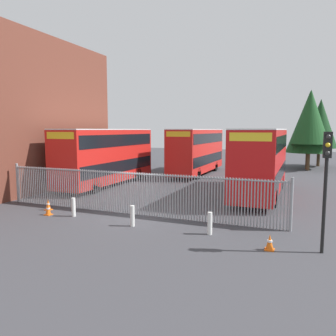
{
  "coord_description": "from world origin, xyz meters",
  "views": [
    {
      "loc": [
        7.7,
        -14.9,
        4.37
      ],
      "look_at": [
        0.0,
        4.0,
        2.0
      ],
      "focal_mm": 35.44,
      "sensor_mm": 36.0,
      "label": 1
    }
  ],
  "objects_px": {
    "double_decker_bus_behind_fence_right": "(197,149)",
    "traffic_light_kerbside": "(326,170)",
    "double_decker_bus_behind_fence_left": "(262,159)",
    "bollard_near_right": "(210,223)",
    "bollard_center_front": "(132,216)",
    "traffic_cone_mid_forecourt": "(270,242)",
    "traffic_cone_near_kerb": "(48,205)",
    "traffic_cone_by_gate": "(48,209)",
    "bollard_near_left": "(73,207)",
    "double_decker_bus_near_gate": "(107,154)"
  },
  "relations": [
    {
      "from": "bollard_center_front",
      "to": "traffic_cone_near_kerb",
      "type": "xyz_separation_m",
      "value": [
        -5.71,
        0.95,
        -0.19
      ]
    },
    {
      "from": "double_decker_bus_behind_fence_right",
      "to": "bollard_near_left",
      "type": "xyz_separation_m",
      "value": [
        -0.97,
        -17.89,
        -1.95
      ]
    },
    {
      "from": "double_decker_bus_behind_fence_left",
      "to": "bollard_near_right",
      "type": "distance_m",
      "value": 9.69
    },
    {
      "from": "bollard_near_right",
      "to": "traffic_cone_by_gate",
      "type": "distance_m",
      "value": 8.52
    },
    {
      "from": "double_decker_bus_behind_fence_left",
      "to": "bollard_near_right",
      "type": "relative_size",
      "value": 11.38
    },
    {
      "from": "traffic_cone_near_kerb",
      "to": "traffic_light_kerbside",
      "type": "distance_m",
      "value": 13.85
    },
    {
      "from": "traffic_cone_mid_forecourt",
      "to": "traffic_cone_near_kerb",
      "type": "distance_m",
      "value": 11.89
    },
    {
      "from": "traffic_cone_near_kerb",
      "to": "bollard_near_left",
      "type": "bearing_deg",
      "value": -14.56
    },
    {
      "from": "double_decker_bus_near_gate",
      "to": "traffic_cone_near_kerb",
      "type": "bearing_deg",
      "value": -79.8
    },
    {
      "from": "bollard_near_left",
      "to": "traffic_cone_mid_forecourt",
      "type": "relative_size",
      "value": 1.61
    },
    {
      "from": "bollard_center_front",
      "to": "traffic_light_kerbside",
      "type": "relative_size",
      "value": 0.22
    },
    {
      "from": "double_decker_bus_behind_fence_left",
      "to": "traffic_cone_mid_forecourt",
      "type": "relative_size",
      "value": 18.32
    },
    {
      "from": "traffic_cone_mid_forecourt",
      "to": "traffic_cone_near_kerb",
      "type": "bearing_deg",
      "value": 171.64
    },
    {
      "from": "double_decker_bus_near_gate",
      "to": "double_decker_bus_behind_fence_left",
      "type": "xyz_separation_m",
      "value": [
        11.74,
        0.32,
        0.0
      ]
    },
    {
      "from": "bollard_near_right",
      "to": "traffic_light_kerbside",
      "type": "bearing_deg",
      "value": -7.29
    },
    {
      "from": "traffic_cone_mid_forecourt",
      "to": "bollard_near_left",
      "type": "bearing_deg",
      "value": 173.03
    },
    {
      "from": "bollard_near_left",
      "to": "traffic_cone_mid_forecourt",
      "type": "distance_m",
      "value": 9.72
    },
    {
      "from": "double_decker_bus_behind_fence_left",
      "to": "traffic_cone_near_kerb",
      "type": "xyz_separation_m",
      "value": [
        -10.24,
        -8.66,
        -2.13
      ]
    },
    {
      "from": "bollard_near_left",
      "to": "traffic_cone_near_kerb",
      "type": "height_order",
      "value": "bollard_near_left"
    },
    {
      "from": "traffic_light_kerbside",
      "to": "bollard_near_right",
      "type": "bearing_deg",
      "value": 172.71
    },
    {
      "from": "double_decker_bus_behind_fence_left",
      "to": "traffic_light_kerbside",
      "type": "distance_m",
      "value": 10.53
    },
    {
      "from": "bollard_near_left",
      "to": "bollard_center_front",
      "type": "relative_size",
      "value": 1.0
    },
    {
      "from": "bollard_near_left",
      "to": "traffic_light_kerbside",
      "type": "distance_m",
      "value": 11.69
    },
    {
      "from": "double_decker_bus_near_gate",
      "to": "bollard_center_front",
      "type": "xyz_separation_m",
      "value": [
        7.21,
        -9.29,
        -1.95
      ]
    },
    {
      "from": "bollard_near_left",
      "to": "traffic_light_kerbside",
      "type": "xyz_separation_m",
      "value": [
        11.39,
        -0.77,
        2.51
      ]
    },
    {
      "from": "double_decker_bus_behind_fence_left",
      "to": "traffic_cone_near_kerb",
      "type": "height_order",
      "value": "double_decker_bus_behind_fence_left"
    },
    {
      "from": "double_decker_bus_behind_fence_right",
      "to": "traffic_light_kerbside",
      "type": "xyz_separation_m",
      "value": [
        10.42,
        -18.66,
        0.56
      ]
    },
    {
      "from": "double_decker_bus_behind_fence_right",
      "to": "bollard_center_front",
      "type": "bearing_deg",
      "value": -81.88
    },
    {
      "from": "traffic_cone_mid_forecourt",
      "to": "traffic_light_kerbside",
      "type": "bearing_deg",
      "value": 12.96
    },
    {
      "from": "bollard_center_front",
      "to": "traffic_cone_mid_forecourt",
      "type": "height_order",
      "value": "bollard_center_front"
    },
    {
      "from": "double_decker_bus_behind_fence_right",
      "to": "bollard_near_right",
      "type": "relative_size",
      "value": 11.38
    },
    {
      "from": "double_decker_bus_behind_fence_right",
      "to": "bollard_near_left",
      "type": "bearing_deg",
      "value": -93.11
    },
    {
      "from": "double_decker_bus_behind_fence_right",
      "to": "bollard_center_front",
      "type": "relative_size",
      "value": 11.38
    },
    {
      "from": "traffic_light_kerbside",
      "to": "traffic_cone_by_gate",
      "type": "bearing_deg",
      "value": 177.78
    },
    {
      "from": "double_decker_bus_behind_fence_left",
      "to": "bollard_center_front",
      "type": "height_order",
      "value": "double_decker_bus_behind_fence_left"
    },
    {
      "from": "double_decker_bus_behind_fence_right",
      "to": "traffic_light_kerbside",
      "type": "height_order",
      "value": "double_decker_bus_behind_fence_right"
    },
    {
      "from": "double_decker_bus_behind_fence_right",
      "to": "traffic_cone_mid_forecourt",
      "type": "xyz_separation_m",
      "value": [
        8.67,
        -19.06,
        -2.13
      ]
    },
    {
      "from": "traffic_cone_near_kerb",
      "to": "traffic_cone_mid_forecourt",
      "type": "bearing_deg",
      "value": -8.36
    },
    {
      "from": "traffic_cone_mid_forecourt",
      "to": "double_decker_bus_behind_fence_left",
      "type": "bearing_deg",
      "value": 98.38
    },
    {
      "from": "double_decker_bus_behind_fence_right",
      "to": "double_decker_bus_behind_fence_left",
      "type": "bearing_deg",
      "value": -50.55
    },
    {
      "from": "double_decker_bus_near_gate",
      "to": "traffic_cone_near_kerb",
      "type": "relative_size",
      "value": 18.32
    },
    {
      "from": "double_decker_bus_near_gate",
      "to": "bollard_near_right",
      "type": "relative_size",
      "value": 11.38
    },
    {
      "from": "double_decker_bus_behind_fence_left",
      "to": "double_decker_bus_behind_fence_right",
      "type": "height_order",
      "value": "same"
    },
    {
      "from": "double_decker_bus_near_gate",
      "to": "traffic_cone_by_gate",
      "type": "relative_size",
      "value": 18.32
    },
    {
      "from": "traffic_cone_near_kerb",
      "to": "traffic_cone_by_gate",
      "type": "bearing_deg",
      "value": -48.0
    },
    {
      "from": "bollard_near_right",
      "to": "traffic_light_kerbside",
      "type": "relative_size",
      "value": 0.22
    },
    {
      "from": "bollard_center_front",
      "to": "traffic_light_kerbside",
      "type": "distance_m",
      "value": 8.21
    },
    {
      "from": "double_decker_bus_behind_fence_right",
      "to": "traffic_cone_near_kerb",
      "type": "height_order",
      "value": "double_decker_bus_behind_fence_right"
    },
    {
      "from": "bollard_near_right",
      "to": "traffic_cone_near_kerb",
      "type": "distance_m",
      "value": 9.31
    },
    {
      "from": "traffic_light_kerbside",
      "to": "double_decker_bus_behind_fence_left",
      "type": "bearing_deg",
      "value": 108.19
    }
  ]
}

